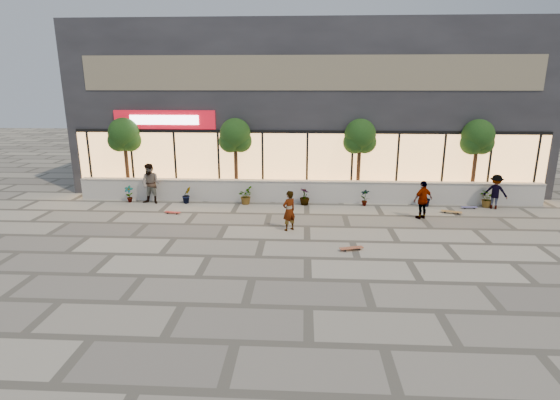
# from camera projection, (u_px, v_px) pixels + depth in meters

# --- Properties ---
(ground) EXTENTS (80.00, 80.00, 0.00)m
(ground) POSITION_uv_depth(u_px,v_px,m) (307.00, 258.00, 14.31)
(ground) COLOR #A49F8E
(ground) RESTS_ON ground
(planter_wall) EXTENTS (22.00, 0.42, 1.04)m
(planter_wall) POSITION_uv_depth(u_px,v_px,m) (307.00, 191.00, 20.92)
(planter_wall) COLOR beige
(planter_wall) RESTS_ON ground
(retail_building) EXTENTS (24.00, 9.17, 8.50)m
(retail_building) POSITION_uv_depth(u_px,v_px,m) (307.00, 106.00, 25.23)
(retail_building) COLOR #25242A
(retail_building) RESTS_ON ground
(shrub_a) EXTENTS (0.43, 0.29, 0.81)m
(shrub_a) POSITION_uv_depth(u_px,v_px,m) (129.00, 194.00, 20.87)
(shrub_a) COLOR #153511
(shrub_a) RESTS_ON ground
(shrub_b) EXTENTS (0.57, 0.57, 0.81)m
(shrub_b) POSITION_uv_depth(u_px,v_px,m) (187.00, 195.00, 20.72)
(shrub_b) COLOR #153511
(shrub_b) RESTS_ON ground
(shrub_c) EXTENTS (0.68, 0.77, 0.81)m
(shrub_c) POSITION_uv_depth(u_px,v_px,m) (245.00, 196.00, 20.57)
(shrub_c) COLOR #153511
(shrub_c) RESTS_ON ground
(shrub_d) EXTENTS (0.64, 0.64, 0.81)m
(shrub_d) POSITION_uv_depth(u_px,v_px,m) (305.00, 196.00, 20.42)
(shrub_d) COLOR #153511
(shrub_d) RESTS_ON ground
(shrub_e) EXTENTS (0.46, 0.35, 0.81)m
(shrub_e) POSITION_uv_depth(u_px,v_px,m) (365.00, 197.00, 20.28)
(shrub_e) COLOR #153511
(shrub_e) RESTS_ON ground
(shrub_f) EXTENTS (0.55, 0.57, 0.81)m
(shrub_f) POSITION_uv_depth(u_px,v_px,m) (426.00, 198.00, 20.13)
(shrub_f) COLOR #153511
(shrub_f) RESTS_ON ground
(shrub_g) EXTENTS (0.77, 0.84, 0.81)m
(shrub_g) POSITION_uv_depth(u_px,v_px,m) (488.00, 199.00, 19.98)
(shrub_g) COLOR #153511
(shrub_g) RESTS_ON ground
(tree_west) EXTENTS (1.60, 1.50, 3.92)m
(tree_west) POSITION_uv_depth(u_px,v_px,m) (124.00, 137.00, 21.42)
(tree_west) COLOR #412617
(tree_west) RESTS_ON ground
(tree_midwest) EXTENTS (1.60, 1.50, 3.92)m
(tree_midwest) POSITION_uv_depth(u_px,v_px,m) (235.00, 137.00, 21.13)
(tree_midwest) COLOR #412617
(tree_midwest) RESTS_ON ground
(tree_mideast) EXTENTS (1.60, 1.50, 3.92)m
(tree_mideast) POSITION_uv_depth(u_px,v_px,m) (360.00, 138.00, 20.82)
(tree_mideast) COLOR #412617
(tree_mideast) RESTS_ON ground
(tree_east) EXTENTS (1.60, 1.50, 3.92)m
(tree_east) POSITION_uv_depth(u_px,v_px,m) (478.00, 139.00, 20.53)
(tree_east) COLOR #412617
(tree_east) RESTS_ON ground
(skater_center) EXTENTS (0.69, 0.66, 1.58)m
(skater_center) POSITION_uv_depth(u_px,v_px,m) (289.00, 211.00, 16.80)
(skater_center) COLOR silver
(skater_center) RESTS_ON ground
(skater_left) EXTENTS (1.03, 0.86, 1.91)m
(skater_left) POSITION_uv_depth(u_px,v_px,m) (151.00, 184.00, 20.52)
(skater_left) COLOR #8D785B
(skater_left) RESTS_ON ground
(skater_right_near) EXTENTS (1.03, 0.81, 1.63)m
(skater_right_near) POSITION_uv_depth(u_px,v_px,m) (423.00, 200.00, 18.26)
(skater_right_near) COLOR silver
(skater_right_near) RESTS_ON ground
(skater_right_far) EXTENTS (1.17, 0.96, 1.57)m
(skater_right_far) POSITION_uv_depth(u_px,v_px,m) (495.00, 192.00, 19.72)
(skater_right_far) COLOR #9F321C
(skater_right_far) RESTS_ON ground
(skateboard_center) EXTENTS (0.86, 0.45, 0.10)m
(skateboard_center) POSITION_uv_depth(u_px,v_px,m) (351.00, 248.00, 14.94)
(skateboard_center) COLOR brown
(skateboard_center) RESTS_ON ground
(skateboard_left) EXTENTS (0.74, 0.30, 0.09)m
(skateboard_left) POSITION_uv_depth(u_px,v_px,m) (173.00, 212.00, 19.11)
(skateboard_left) COLOR red
(skateboard_left) RESTS_ON ground
(skateboard_right_near) EXTENTS (0.89, 0.49, 0.10)m
(skateboard_right_near) POSITION_uv_depth(u_px,v_px,m) (452.00, 212.00, 19.13)
(skateboard_right_near) COLOR olive
(skateboard_right_near) RESTS_ON ground
(skateboard_right_far) EXTENTS (0.71, 0.21, 0.09)m
(skateboard_right_far) POSITION_uv_depth(u_px,v_px,m) (469.00, 207.00, 19.87)
(skateboard_right_far) COLOR #534F90
(skateboard_right_far) RESTS_ON ground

